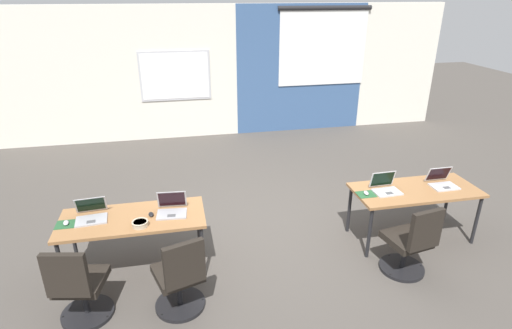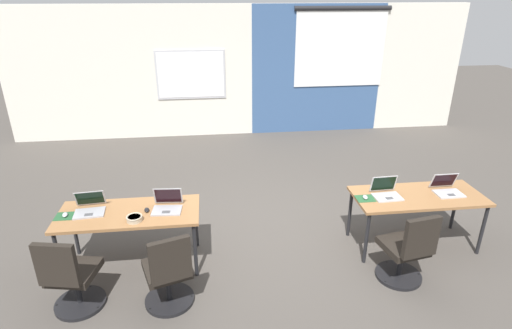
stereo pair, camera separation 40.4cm
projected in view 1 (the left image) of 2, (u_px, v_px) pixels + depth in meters
name	position (u px, v px, depth m)	size (l,w,h in m)	color
ground_plane	(271.00, 227.00, 5.71)	(24.00, 24.00, 0.00)	#47423D
back_wall_assembly	(229.00, 71.00, 8.93)	(10.00, 0.27, 2.80)	silver
desk_near_left	(133.00, 222.00, 4.58)	(1.60, 0.70, 0.72)	olive
desk_near_right	(415.00, 193.00, 5.23)	(1.60, 0.70, 0.72)	olive
laptop_near_left_end	(91.00, 215.00, 4.52)	(0.36, 0.35, 0.22)	#9E9EA3
mousepad_near_left_end	(66.00, 224.00, 4.42)	(0.22, 0.19, 0.00)	#23512D
mouse_near_left_end	(66.00, 223.00, 4.41)	(0.07, 0.11, 0.03)	#B2B2B7
chair_near_left_end	(79.00, 290.00, 3.96)	(0.52, 0.57, 0.92)	black
laptop_near_left_inner	(172.00, 209.00, 4.63)	(0.35, 0.32, 0.23)	#9E9EA3
mouse_near_left_inner	(151.00, 214.00, 4.58)	(0.07, 0.11, 0.03)	black
chair_near_left_inner	(180.00, 281.00, 4.09)	(0.55, 0.61, 0.92)	black
laptop_near_right_end	(442.00, 182.00, 5.28)	(0.33, 0.31, 0.22)	#B7B7BC
laptop_near_right_inner	(385.00, 187.00, 5.13)	(0.34, 0.30, 0.23)	#B7B7BC
mousepad_near_right_inner	(366.00, 194.00, 5.06)	(0.22, 0.19, 0.00)	#23512D
mouse_near_right_inner	(366.00, 193.00, 5.05)	(0.07, 0.11, 0.03)	#B2B2B7
chair_near_right_inner	(410.00, 246.00, 4.64)	(0.52, 0.57, 0.92)	black
snack_bowl	(140.00, 223.00, 4.37)	(0.18, 0.18, 0.06)	tan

